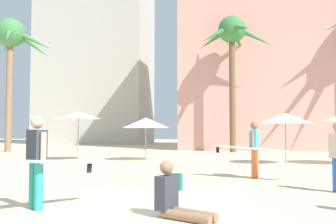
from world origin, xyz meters
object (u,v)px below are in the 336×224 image
beach_towel (207,191)px  person_mid_right (176,198)px  backpack (175,183)px  cafe_umbrella_2 (285,118)px  cafe_umbrella_0 (78,115)px  palm_tree_left (10,41)px  cafe_umbrella_3 (146,123)px  person_near_left (255,148)px  palm_tree_far_left (232,40)px  person_mid_center (33,159)px

beach_towel → person_mid_right: 2.85m
backpack → person_mid_right: person_mid_right is taller
backpack → cafe_umbrella_2: bearing=170.3°
cafe_umbrella_0 → backpack: 10.78m
palm_tree_left → backpack: 22.07m
backpack → cafe_umbrella_3: bearing=-147.5°
cafe_umbrella_2 → beach_towel: bearing=-110.5°
palm_tree_left → person_mid_right: palm_tree_left is taller
person_near_left → person_mid_right: size_ratio=2.81×
palm_tree_far_left → person_mid_center: bearing=-100.8°
palm_tree_left → cafe_umbrella_3: size_ratio=4.09×
person_mid_center → person_mid_right: size_ratio=2.43×
person_near_left → palm_tree_left: bearing=162.8°
person_near_left → cafe_umbrella_3: bearing=147.5°
cafe_umbrella_0 → cafe_umbrella_2: 9.96m
palm_tree_left → cafe_umbrella_2: 20.14m
person_mid_center → person_mid_right: person_mid_center is taller
palm_tree_left → cafe_umbrella_2: palm_tree_left is taller
person_mid_right → cafe_umbrella_3: bearing=131.4°
palm_tree_left → cafe_umbrella_3: (11.42, -5.95, -6.07)m
palm_tree_far_left → cafe_umbrella_0: (-7.71, -8.32, -5.59)m
cafe_umbrella_2 → beach_towel: cafe_umbrella_2 is taller
cafe_umbrella_3 → person_mid_center: (0.61, -11.64, -0.93)m
cafe_umbrella_3 → cafe_umbrella_0: bearing=-172.4°
palm_tree_far_left → backpack: bearing=-95.1°
palm_tree_far_left → palm_tree_left: palm_tree_left is taller
palm_tree_far_left → cafe_umbrella_0: palm_tree_far_left is taller
cafe_umbrella_3 → beach_towel: bearing=-68.1°
cafe_umbrella_0 → person_near_left: (8.26, -5.86, -1.32)m
beach_towel → person_mid_center: person_mid_center is taller
cafe_umbrella_3 → person_mid_center: 11.70m
cafe_umbrella_2 → person_mid_right: cafe_umbrella_2 is taller
palm_tree_left → beach_towel: bearing=-44.8°
person_mid_right → person_near_left: bearing=99.1°
cafe_umbrella_0 → person_near_left: 10.21m
beach_towel → person_mid_center: 4.13m
backpack → palm_tree_far_left: bearing=-170.0°
cafe_umbrella_0 → person_near_left: bearing=-35.4°
palm_tree_left → cafe_umbrella_3: 14.23m
cafe_umbrella_0 → backpack: (6.20, -8.58, -2.04)m
cafe_umbrella_0 → person_mid_center: cafe_umbrella_0 is taller
cafe_umbrella_2 → backpack: 9.11m
cafe_umbrella_2 → person_mid_center: cafe_umbrella_2 is taller
cafe_umbrella_2 → palm_tree_left: bearing=159.1°
cafe_umbrella_0 → cafe_umbrella_2: size_ratio=1.04×
beach_towel → palm_tree_left: bearing=135.2°
person_mid_right → person_mid_center: bearing=-156.1°
palm_tree_left → beach_towel: size_ratio=5.39×
palm_tree_far_left → cafe_umbrella_0: 12.65m
palm_tree_left → person_near_left: 21.56m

